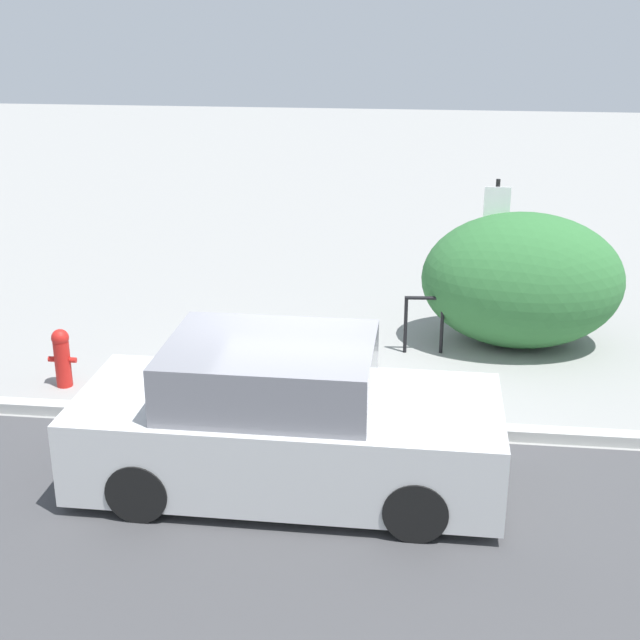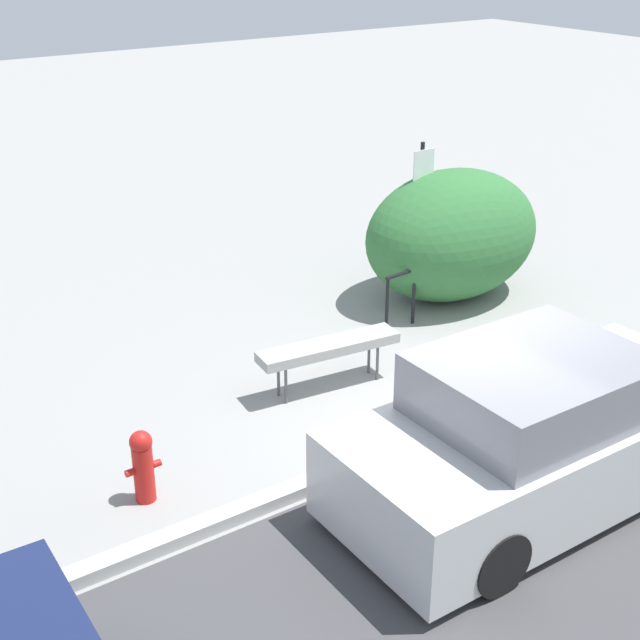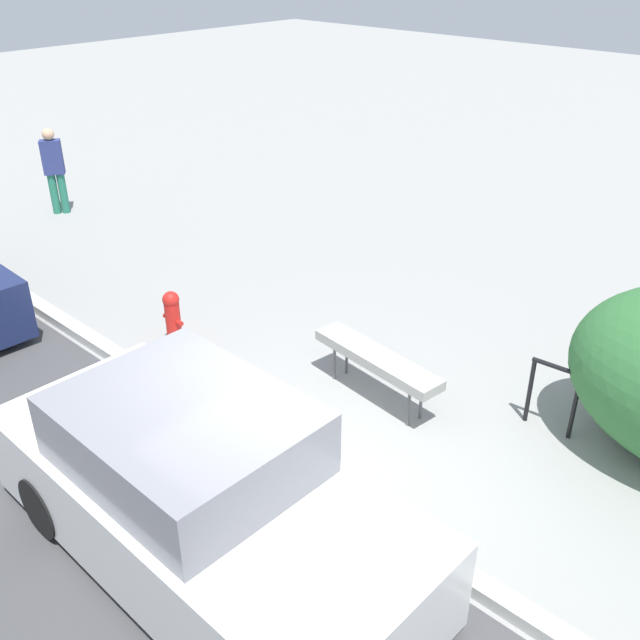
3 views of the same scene
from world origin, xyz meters
name	(u,v)px [view 3 (image 3 of 3)]	position (x,y,z in m)	size (l,w,h in m)	color
ground_plane	(318,488)	(0.00, 0.00, 0.00)	(60.00, 60.00, 0.00)	gray
curb	(318,483)	(0.00, 0.00, 0.07)	(60.00, 0.20, 0.13)	#B7B7B2
bench	(377,359)	(-0.57, 1.60, 0.53)	(1.79, 0.56, 0.60)	#515156
bike_rack	(553,391)	(1.20, 2.43, 0.50)	(0.55, 0.10, 0.83)	black
fire_hydrant	(173,316)	(-3.32, 0.77, 0.41)	(0.36, 0.22, 0.77)	red
pedestrian	(54,169)	(-9.01, 2.33, 0.88)	(0.38, 0.42, 1.64)	#267259
parked_car_near	(200,494)	(-0.16, -1.28, 0.68)	(4.20, 1.82, 1.53)	black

